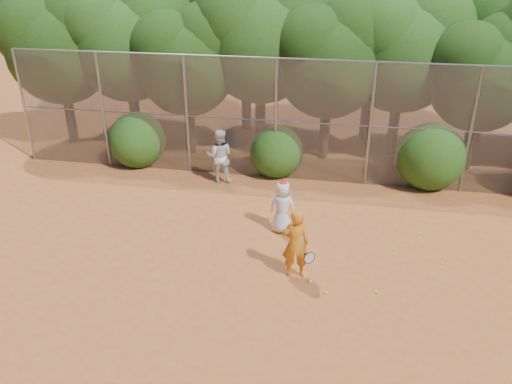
# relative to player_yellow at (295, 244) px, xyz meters

# --- Properties ---
(ground) EXTENTS (80.00, 80.00, 0.00)m
(ground) POSITION_rel_player_yellow_xyz_m (-0.31, -0.43, -0.87)
(ground) COLOR #A65425
(ground) RESTS_ON ground
(fence_back) EXTENTS (20.05, 0.09, 4.03)m
(fence_back) POSITION_rel_player_yellow_xyz_m (-0.43, 5.57, 1.18)
(fence_back) COLOR gray
(fence_back) RESTS_ON ground
(tree_0) EXTENTS (4.38, 3.81, 6.00)m
(tree_0) POSITION_rel_player_yellow_xyz_m (-9.75, 7.60, 3.06)
(tree_0) COLOR black
(tree_0) RESTS_ON ground
(tree_1) EXTENTS (4.64, 4.03, 6.35)m
(tree_1) POSITION_rel_player_yellow_xyz_m (-7.25, 8.11, 3.30)
(tree_1) COLOR black
(tree_1) RESTS_ON ground
(tree_2) EXTENTS (3.99, 3.47, 5.47)m
(tree_2) POSITION_rel_player_yellow_xyz_m (-4.76, 7.40, 2.72)
(tree_2) COLOR black
(tree_2) RESTS_ON ground
(tree_3) EXTENTS (4.89, 4.26, 6.70)m
(tree_3) POSITION_rel_player_yellow_xyz_m (-2.25, 8.41, 3.53)
(tree_3) COLOR black
(tree_3) RESTS_ON ground
(tree_4) EXTENTS (4.19, 3.64, 5.73)m
(tree_4) POSITION_rel_player_yellow_xyz_m (0.24, 7.80, 2.89)
(tree_4) COLOR black
(tree_4) RESTS_ON ground
(tree_5) EXTENTS (4.51, 3.92, 6.17)m
(tree_5) POSITION_rel_player_yellow_xyz_m (2.75, 8.61, 3.18)
(tree_5) COLOR black
(tree_5) RESTS_ON ground
(tree_6) EXTENTS (3.86, 3.36, 5.29)m
(tree_6) POSITION_rel_player_yellow_xyz_m (5.24, 7.60, 2.60)
(tree_6) COLOR black
(tree_6) RESTS_ON ground
(tree_9) EXTENTS (4.83, 4.20, 6.62)m
(tree_9) POSITION_rel_player_yellow_xyz_m (-8.25, 10.41, 3.47)
(tree_9) COLOR black
(tree_9) RESTS_ON ground
(tree_10) EXTENTS (5.15, 4.48, 7.06)m
(tree_10) POSITION_rel_player_yellow_xyz_m (-3.24, 10.61, 3.76)
(tree_10) COLOR black
(tree_10) RESTS_ON ground
(tree_11) EXTENTS (4.64, 4.03, 6.35)m
(tree_11) POSITION_rel_player_yellow_xyz_m (1.75, 10.21, 3.30)
(tree_11) COLOR black
(tree_11) RESTS_ON ground
(tree_12) EXTENTS (5.02, 4.37, 6.88)m
(tree_12) POSITION_rel_player_yellow_xyz_m (6.25, 10.81, 3.64)
(tree_12) COLOR black
(tree_12) RESTS_ON ground
(bush_0) EXTENTS (2.00, 2.00, 2.00)m
(bush_0) POSITION_rel_player_yellow_xyz_m (-6.31, 5.87, 0.13)
(bush_0) COLOR #1E4611
(bush_0) RESTS_ON ground
(bush_1) EXTENTS (1.80, 1.80, 1.80)m
(bush_1) POSITION_rel_player_yellow_xyz_m (-1.31, 5.87, 0.03)
(bush_1) COLOR #1E4611
(bush_1) RESTS_ON ground
(bush_2) EXTENTS (2.20, 2.20, 2.20)m
(bush_2) POSITION_rel_player_yellow_xyz_m (3.69, 5.87, 0.23)
(bush_2) COLOR #1E4611
(bush_2) RESTS_ON ground
(player_yellow) EXTENTS (0.84, 0.57, 1.74)m
(player_yellow) POSITION_rel_player_yellow_xyz_m (0.00, 0.00, 0.00)
(player_yellow) COLOR orange
(player_yellow) RESTS_ON ground
(player_teen) EXTENTS (0.81, 0.62, 1.52)m
(player_teen) POSITION_rel_player_yellow_xyz_m (-0.57, 2.00, -0.11)
(player_teen) COLOR white
(player_teen) RESTS_ON ground
(player_white) EXTENTS (0.96, 0.85, 1.79)m
(player_white) POSITION_rel_player_yellow_xyz_m (-3.07, 4.97, 0.02)
(player_white) COLOR silver
(player_white) RESTS_ON ground
(ball_0) EXTENTS (0.07, 0.07, 0.07)m
(ball_0) POSITION_rel_player_yellow_xyz_m (1.91, -0.36, -0.83)
(ball_0) COLOR #C8EA2A
(ball_0) RESTS_ON ground
(ball_1) EXTENTS (0.07, 0.07, 0.07)m
(ball_1) POSITION_rel_player_yellow_xyz_m (3.53, 1.10, -0.83)
(ball_1) COLOR #C8EA2A
(ball_1) RESTS_ON ground
(ball_2) EXTENTS (0.07, 0.07, 0.07)m
(ball_2) POSITION_rel_player_yellow_xyz_m (0.79, -0.61, -0.83)
(ball_2) COLOR #C8EA2A
(ball_2) RESTS_ON ground
(ball_3) EXTENTS (0.07, 0.07, 0.07)m
(ball_3) POSITION_rel_player_yellow_xyz_m (2.41, 1.56, -0.83)
(ball_3) COLOR #C8EA2A
(ball_3) RESTS_ON ground
(ball_4) EXTENTS (0.07, 0.07, 0.07)m
(ball_4) POSITION_rel_player_yellow_xyz_m (0.40, -0.23, -0.83)
(ball_4) COLOR #C8EA2A
(ball_4) RESTS_ON ground
(ball_5) EXTENTS (0.07, 0.07, 0.07)m
(ball_5) POSITION_rel_player_yellow_xyz_m (3.14, 2.51, -0.83)
(ball_5) COLOR #C8EA2A
(ball_5) RESTS_ON ground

